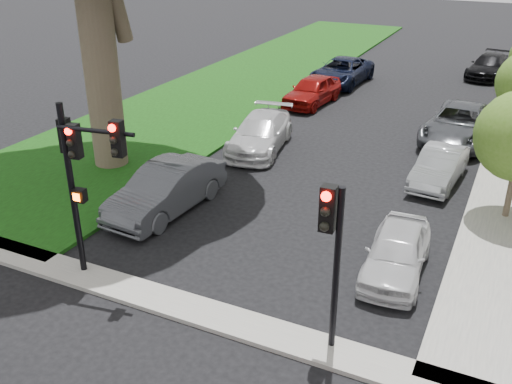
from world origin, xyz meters
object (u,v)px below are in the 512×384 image
at_px(car_parked_7, 312,90).
at_px(traffic_signal_secondary, 332,240).
at_px(car_parked_1, 439,167).
at_px(car_parked_4, 489,66).
at_px(traffic_signal_main, 80,163).
at_px(car_parked_2, 460,124).
at_px(car_parked_0, 397,252).
at_px(car_parked_5, 166,189).
at_px(car_parked_6, 260,133).
at_px(car_parked_8, 341,72).

bearing_deg(car_parked_7, traffic_signal_secondary, -63.30).
distance_m(car_parked_1, car_parked_4, 17.57).
relative_size(traffic_signal_main, car_parked_2, 0.85).
bearing_deg(traffic_signal_secondary, car_parked_2, 87.19).
bearing_deg(car_parked_0, car_parked_2, 86.26).
height_order(traffic_signal_main, car_parked_7, traffic_signal_main).
xyz_separation_m(car_parked_5, car_parked_6, (0.31, 6.44, -0.07)).
bearing_deg(car_parked_0, traffic_signal_secondary, -104.26).
relative_size(car_parked_1, car_parked_8, 0.71).
bearing_deg(traffic_signal_main, car_parked_5, 95.70).
xyz_separation_m(traffic_signal_secondary, car_parked_0, (0.69, 3.63, -2.10)).
xyz_separation_m(car_parked_0, car_parked_6, (-7.27, 6.90, 0.06)).
bearing_deg(car_parked_7, car_parked_8, 94.08).
bearing_deg(car_parked_6, car_parked_1, -12.30).
distance_m(traffic_signal_secondary, car_parked_0, 4.25).
bearing_deg(car_parked_8, car_parked_5, -86.92).
distance_m(car_parked_2, car_parked_8, 10.37).
height_order(traffic_signal_secondary, car_parked_5, traffic_signal_secondary).
bearing_deg(car_parked_6, car_parked_2, 22.64).
bearing_deg(car_parked_6, car_parked_7, 83.20).
xyz_separation_m(traffic_signal_main, car_parked_6, (-0.09, 10.49, -2.55)).
height_order(traffic_signal_secondary, car_parked_8, traffic_signal_secondary).
bearing_deg(car_parked_8, traffic_signal_secondary, -69.68).
bearing_deg(traffic_signal_main, car_parked_1, 54.71).
height_order(car_parked_2, car_parked_5, car_parked_5).
bearing_deg(car_parked_0, car_parked_7, 115.18).
distance_m(car_parked_2, car_parked_7, 8.07).
xyz_separation_m(car_parked_5, car_parked_8, (0.03, 18.15, -0.03)).
distance_m(traffic_signal_main, car_parked_4, 28.78).
xyz_separation_m(traffic_signal_secondary, car_parked_5, (-6.89, 4.08, -1.97)).
relative_size(traffic_signal_secondary, car_parked_6, 0.80).
relative_size(traffic_signal_main, traffic_signal_secondary, 1.20).
relative_size(traffic_signal_main, car_parked_4, 1.01).
height_order(car_parked_2, car_parked_7, car_parked_2).
bearing_deg(car_parked_8, car_parked_6, -85.46).
bearing_deg(traffic_signal_main, traffic_signal_secondary, -0.34).
distance_m(car_parked_2, car_parked_6, 8.68).
height_order(traffic_signal_main, car_parked_4, traffic_signal_main).
relative_size(car_parked_2, car_parked_8, 1.03).
bearing_deg(car_parked_8, traffic_signal_main, -85.87).
height_order(car_parked_4, car_parked_7, car_parked_7).
xyz_separation_m(car_parked_4, car_parked_6, (-7.31, -17.25, 0.03)).
bearing_deg(car_parked_6, car_parked_5, -102.52).
height_order(car_parked_1, car_parked_2, car_parked_2).
bearing_deg(car_parked_1, car_parked_5, -136.70).
distance_m(traffic_signal_main, car_parked_0, 8.44).
height_order(traffic_signal_main, car_parked_8, traffic_signal_main).
xyz_separation_m(traffic_signal_main, car_parked_7, (-0.46, 17.57, -2.52)).
bearing_deg(car_parked_6, traffic_signal_secondary, -67.76).
height_order(car_parked_1, car_parked_6, car_parked_6).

